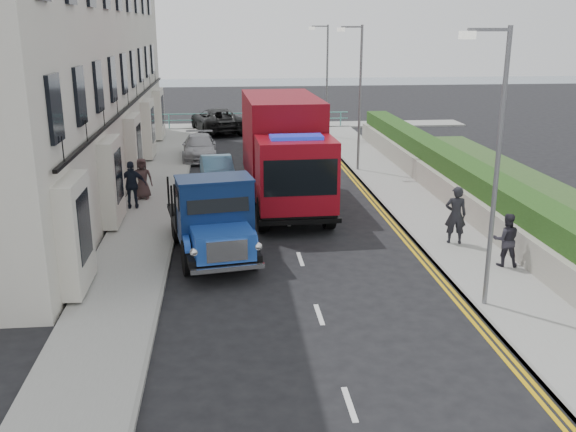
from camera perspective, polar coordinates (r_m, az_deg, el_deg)
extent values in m
plane|color=black|center=(18.16, 1.85, -6.06)|extent=(120.00, 120.00, 0.00)
cube|color=gray|center=(26.69, -11.88, 1.21)|extent=(2.40, 38.00, 0.12)
cube|color=gray|center=(27.58, 10.36, 1.79)|extent=(2.60, 38.00, 0.12)
cube|color=gray|center=(46.18, -2.91, 8.00)|extent=(30.00, 2.50, 0.12)
plane|color=slate|center=(76.95, -4.13, 11.41)|extent=(120.00, 120.00, 0.00)
cube|color=beige|center=(30.47, -20.29, 15.67)|extent=(6.00, 30.00, 14.00)
cube|color=black|center=(30.07, -13.73, 9.69)|extent=(0.12, 28.00, 0.10)
cube|color=#B2AD9E|center=(27.85, 12.98, 2.82)|extent=(0.30, 28.00, 1.00)
cube|color=#1E4014|center=(27.99, 14.40, 3.63)|extent=(1.20, 28.00, 1.70)
cube|color=#59B2A5|center=(45.24, -2.88, 9.12)|extent=(13.00, 0.08, 0.06)
cube|color=#59B2A5|center=(45.30, -2.87, 8.58)|extent=(13.00, 0.06, 0.05)
cylinder|color=slate|center=(16.39, 18.03, 3.46)|extent=(0.12, 0.12, 7.00)
cube|color=slate|center=(15.81, 17.45, 15.53)|extent=(1.00, 0.08, 0.08)
cube|color=beige|center=(15.62, 15.66, 15.22)|extent=(0.35, 0.18, 0.18)
cylinder|color=slate|center=(31.49, 6.41, 10.17)|extent=(0.12, 0.12, 7.00)
cube|color=slate|center=(31.19, 5.68, 16.39)|extent=(1.00, 0.08, 0.08)
cube|color=beige|center=(31.10, 4.73, 16.19)|extent=(0.35, 0.18, 0.18)
cylinder|color=slate|center=(41.27, 3.49, 11.76)|extent=(0.12, 0.12, 7.00)
cube|color=slate|center=(41.05, 2.85, 16.50)|extent=(1.00, 0.08, 0.08)
cube|color=beige|center=(40.98, 2.13, 16.34)|extent=(0.35, 0.18, 0.18)
cylinder|color=black|center=(18.85, -8.92, -3.69)|extent=(0.45, 1.08, 1.04)
cylinder|color=black|center=(19.12, -3.21, -3.20)|extent=(0.45, 1.08, 1.04)
cylinder|color=black|center=(21.72, -9.86, -0.98)|extent=(0.45, 1.08, 1.04)
cylinder|color=black|center=(21.96, -4.89, -0.59)|extent=(0.45, 1.08, 1.04)
cube|color=black|center=(20.33, -6.76, -1.62)|extent=(2.90, 5.49, 0.20)
cube|color=#214FB5|center=(18.32, -5.84, -2.36)|extent=(1.90, 1.67, 0.78)
cube|color=silver|center=(17.65, -5.44, -3.11)|extent=(1.14, 0.28, 0.60)
cube|color=#0F2351|center=(19.32, -6.52, 0.55)|extent=(2.36, 1.65, 1.90)
cube|color=black|center=(21.49, -7.32, 0.07)|extent=(2.76, 3.38, 0.13)
cylinder|color=black|center=(22.54, -2.26, 0.17)|extent=(0.40, 1.25, 1.24)
cylinder|color=black|center=(22.86, 3.64, 0.39)|extent=(0.40, 1.25, 1.24)
cylinder|color=black|center=(25.88, -2.98, 2.35)|extent=(0.40, 1.25, 1.24)
cylinder|color=black|center=(26.17, 2.18, 2.51)|extent=(0.40, 1.25, 1.24)
cylinder|color=black|center=(28.28, -3.40, 3.57)|extent=(0.40, 1.25, 1.24)
cylinder|color=black|center=(28.54, 1.34, 3.72)|extent=(0.40, 1.25, 1.24)
cube|color=black|center=(25.40, -0.23, 2.62)|extent=(2.83, 7.94, 0.28)
cube|color=maroon|center=(22.31, 0.72, 3.75)|extent=(2.76, 2.22, 2.47)
cube|color=black|center=(21.29, 1.12, 3.42)|extent=(2.47, 0.17, 1.24)
cube|color=maroon|center=(26.25, -0.58, 6.96)|extent=(2.99, 5.93, 3.37)
imported|color=black|center=(22.70, -6.38, 0.24)|extent=(1.83, 3.83, 1.26)
imported|color=#528AB0|center=(29.30, -6.30, 4.01)|extent=(1.73, 3.99, 1.28)
imported|color=#9A999E|center=(35.21, -7.88, 6.09)|extent=(1.90, 4.45, 1.28)
imported|color=black|center=(43.94, -6.33, 8.46)|extent=(4.00, 6.31, 1.62)
imported|color=silver|center=(37.65, 1.29, 7.04)|extent=(2.59, 4.45, 1.42)
imported|color=black|center=(21.52, 14.67, 0.10)|extent=(0.77, 0.58, 1.91)
imported|color=#2B2932|center=(19.97, 18.82, -2.01)|extent=(0.89, 0.76, 1.61)
imported|color=black|center=(25.57, -13.69, 2.70)|extent=(1.13, 0.55, 1.86)
imported|color=#3D2C2C|center=(26.92, -12.83, 3.26)|extent=(0.84, 0.57, 1.68)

